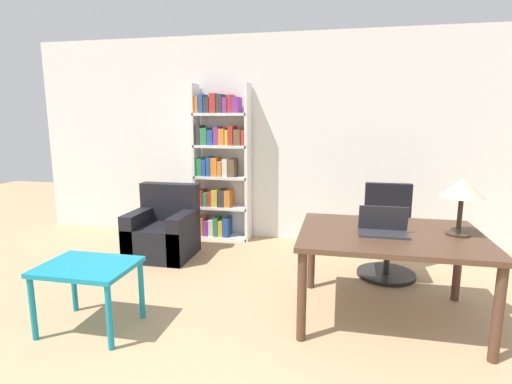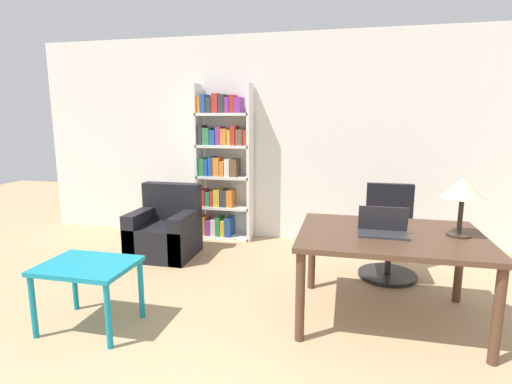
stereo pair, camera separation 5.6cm
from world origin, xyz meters
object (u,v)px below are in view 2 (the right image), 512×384
side_table_blue (88,273)px  armchair (165,232)px  table_lamp (463,190)px  office_chair (389,237)px  bookshelf (221,165)px  desk (390,244)px  laptop (383,229)px

side_table_blue → armchair: bearing=95.7°
table_lamp → armchair: (-2.96, 0.99, -0.82)m
office_chair → side_table_blue: bearing=-145.2°
table_lamp → office_chair: (-0.41, 0.95, -0.69)m
armchair → bookshelf: 1.19m
desk → armchair: armchair is taller
table_lamp → side_table_blue: table_lamp is taller
table_lamp → bookshelf: size_ratio=0.22×
laptop → desk: bearing=38.3°
desk → armchair: bearing=157.0°
table_lamp → side_table_blue: size_ratio=0.66×
desk → side_table_blue: size_ratio=2.04×
armchair → desk: bearing=-23.0°
side_table_blue → office_chair: bearing=34.8°
desk → bookshelf: (-2.01, 1.88, 0.36)m
table_lamp → office_chair: size_ratio=0.48×
side_table_blue → armchair: size_ratio=0.83×
desk → side_table_blue: (-2.28, -0.66, -0.19)m
table_lamp → bookshelf: bearing=144.0°
desk → laptop: 0.16m
armchair → table_lamp: bearing=-18.5°
side_table_blue → armchair: 1.71m
laptop → armchair: size_ratio=0.45×
desk → armchair: (-2.45, 1.04, -0.36)m
laptop → office_chair: laptop is taller
laptop → side_table_blue: 2.32m
bookshelf → table_lamp: bearing=-36.0°
office_chair → bookshelf: size_ratio=0.46×
desk → laptop: size_ratio=3.77×
office_chair → laptop: bearing=-98.7°
office_chair → side_table_blue: office_chair is taller
table_lamp → armchair: bearing=161.5°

